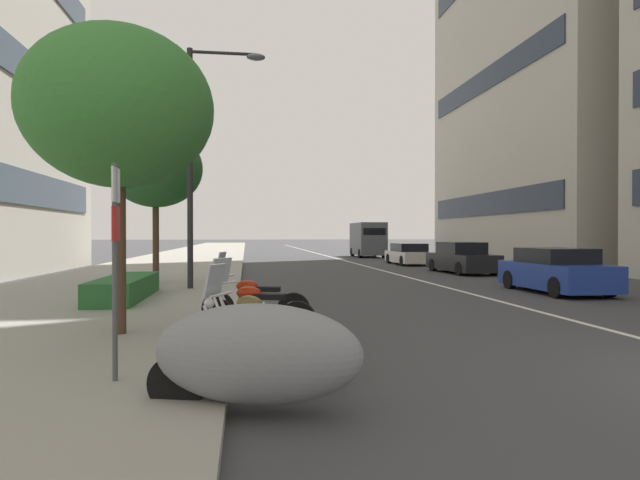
% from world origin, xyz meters
% --- Properties ---
extents(sidewalk_right_plaza, '(160.00, 8.13, 0.15)m').
position_xyz_m(sidewalk_right_plaza, '(30.00, 11.20, 0.07)').
color(sidewalk_right_plaza, gray).
rests_on(sidewalk_right_plaza, ground).
extents(lane_centre_stripe, '(110.00, 0.16, 0.01)m').
position_xyz_m(lane_centre_stripe, '(35.00, 0.00, 0.00)').
color(lane_centre_stripe, silver).
rests_on(lane_centre_stripe, ground).
extents(motorcycle_far_end_row, '(1.31, 2.28, 1.14)m').
position_xyz_m(motorcycle_far_end_row, '(0.36, 6.84, 0.62)').
color(motorcycle_far_end_row, gray).
rests_on(motorcycle_far_end_row, ground).
extents(motorcycle_second_in_row, '(1.00, 1.98, 1.46)m').
position_xyz_m(motorcycle_second_in_row, '(1.76, 6.75, 0.43)').
color(motorcycle_second_in_row, black).
rests_on(motorcycle_second_in_row, ground).
extents(motorcycle_by_sign_pole, '(1.40, 1.85, 1.47)m').
position_xyz_m(motorcycle_by_sign_pole, '(3.25, 6.78, 0.43)').
color(motorcycle_by_sign_pole, black).
rests_on(motorcycle_by_sign_pole, ground).
extents(motorcycle_nearest_camera, '(0.81, 2.06, 1.11)m').
position_xyz_m(motorcycle_nearest_camera, '(4.56, 6.74, 0.42)').
color(motorcycle_nearest_camera, black).
rests_on(motorcycle_nearest_camera, ground).
extents(motorcycle_mid_row, '(0.74, 2.20, 1.49)m').
position_xyz_m(motorcycle_mid_row, '(5.85, 6.79, 0.45)').
color(motorcycle_mid_row, black).
rests_on(motorcycle_mid_row, ground).
extents(car_far_down_avenue, '(4.16, 1.89, 1.41)m').
position_xyz_m(car_far_down_avenue, '(10.64, -2.82, 0.67)').
color(car_far_down_avenue, navy).
rests_on(car_far_down_avenue, ground).
extents(car_approaching_light, '(4.71, 2.02, 1.48)m').
position_xyz_m(car_approaching_light, '(19.27, -3.31, 0.68)').
color(car_approaching_light, black).
rests_on(car_approaching_light, ground).
extents(car_mid_block_traffic, '(4.43, 1.93, 1.31)m').
position_xyz_m(car_mid_block_traffic, '(26.64, -3.00, 0.62)').
color(car_mid_block_traffic, beige).
rests_on(car_mid_block_traffic, ground).
extents(delivery_van_ahead, '(5.21, 2.26, 2.82)m').
position_xyz_m(delivery_van_ahead, '(37.91, -3.02, 1.50)').
color(delivery_van_ahead, '#4C5156').
rests_on(delivery_van_ahead, ground).
extents(parking_sign_by_curb, '(0.32, 0.06, 2.52)m').
position_xyz_m(parking_sign_by_curb, '(1.34, 8.43, 1.73)').
color(parking_sign_by_curb, '#47494C').
rests_on(parking_sign_by_curb, sidewalk_right_plaza).
extents(street_lamp_with_banners, '(1.26, 2.45, 7.54)m').
position_xyz_m(street_lamp_with_banners, '(12.09, 8.31, 4.79)').
color(street_lamp_with_banners, '#232326').
rests_on(street_lamp_with_banners, sidewalk_right_plaza).
extents(clipped_hedge_bed, '(4.23, 1.10, 0.57)m').
position_xyz_m(clipped_hedge_bed, '(9.57, 10.12, 0.44)').
color(clipped_hedge_bed, '#28602D').
rests_on(clipped_hedge_bed, sidewalk_right_plaza).
extents(street_tree_far_plaza, '(3.20, 3.20, 5.21)m').
position_xyz_m(street_tree_far_plaza, '(4.41, 9.08, 3.99)').
color(street_tree_far_plaza, '#473323').
rests_on(street_tree_far_plaza, sidewalk_right_plaza).
extents(street_tree_by_lamp_post, '(3.22, 3.22, 5.39)m').
position_xyz_m(street_tree_by_lamp_post, '(14.11, 10.06, 4.15)').
color(street_tree_by_lamp_post, '#473323').
rests_on(street_tree_by_lamp_post, sidewalk_right_plaza).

